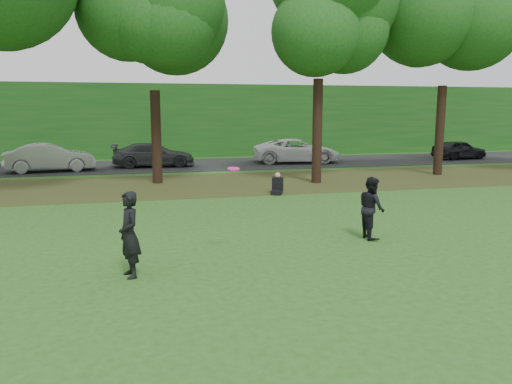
# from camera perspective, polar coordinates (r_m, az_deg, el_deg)

# --- Properties ---
(ground) EXTENTS (120.00, 120.00, 0.00)m
(ground) POSITION_cam_1_polar(r_m,az_deg,el_deg) (10.21, 10.14, -9.59)
(ground) COLOR #255019
(ground) RESTS_ON ground
(leaf_litter) EXTENTS (60.00, 7.00, 0.01)m
(leaf_litter) POSITION_cam_1_polar(r_m,az_deg,el_deg) (22.40, -3.37, 0.98)
(leaf_litter) COLOR #423417
(leaf_litter) RESTS_ON ground
(street) EXTENTS (70.00, 7.00, 0.02)m
(street) POSITION_cam_1_polar(r_m,az_deg,el_deg) (30.24, -6.11, 3.16)
(street) COLOR black
(street) RESTS_ON ground
(far_hedge) EXTENTS (70.00, 3.00, 5.00)m
(far_hedge) POSITION_cam_1_polar(r_m,az_deg,el_deg) (36.03, -7.47, 8.11)
(far_hedge) COLOR #164F17
(far_hedge) RESTS_ON ground
(player_left) EXTENTS (0.58, 0.72, 1.72)m
(player_left) POSITION_cam_1_polar(r_m,az_deg,el_deg) (10.17, -14.28, -4.75)
(player_left) COLOR black
(player_left) RESTS_ON ground
(player_right) EXTENTS (0.64, 0.80, 1.60)m
(player_right) POSITION_cam_1_polar(r_m,az_deg,el_deg) (13.16, 13.07, -1.76)
(player_right) COLOR black
(player_right) RESTS_ON ground
(parked_cars) EXTENTS (39.97, 3.71, 1.53)m
(parked_cars) POSITION_cam_1_polar(r_m,az_deg,el_deg) (29.27, -10.24, 4.29)
(parked_cars) COLOR black
(parked_cars) RESTS_ON street
(frisbee) EXTENTS (0.38, 0.38, 0.08)m
(frisbee) POSITION_cam_1_polar(r_m,az_deg,el_deg) (10.87, -2.59, 2.66)
(frisbee) COLOR #E11284
(frisbee) RESTS_ON ground
(seated_person) EXTENTS (0.66, 0.83, 0.83)m
(seated_person) POSITION_cam_1_polar(r_m,az_deg,el_deg) (19.70, 2.46, 0.72)
(seated_person) COLOR black
(seated_person) RESTS_ON ground
(tree_line) EXTENTS (55.30, 7.90, 12.31)m
(tree_line) POSITION_cam_1_polar(r_m,az_deg,el_deg) (22.50, -4.46, 21.08)
(tree_line) COLOR black
(tree_line) RESTS_ON ground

